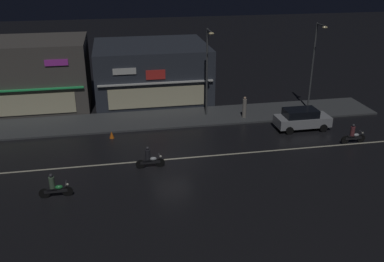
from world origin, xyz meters
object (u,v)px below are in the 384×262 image
at_px(streetlamp_west, 208,66).
at_px(pedestrian_on_sidewalk, 244,108).
at_px(motorcycle_following, 353,135).
at_px(streetlamp_mid, 314,60).
at_px(parked_car_near_kerb, 302,119).
at_px(traffic_cone, 112,135).
at_px(motorcycle_lead, 149,159).
at_px(motorcycle_opposite_lane, 54,187).

bearing_deg(streetlamp_west, pedestrian_on_sidewalk, -17.85).
xyz_separation_m(pedestrian_on_sidewalk, motorcycle_following, (6.43, -6.26, -0.36)).
xyz_separation_m(streetlamp_mid, parked_car_near_kerb, (-2.49, -3.92, -3.70)).
relative_size(parked_car_near_kerb, traffic_cone, 7.82).
height_order(streetlamp_west, pedestrian_on_sidewalk, streetlamp_west).
xyz_separation_m(streetlamp_west, streetlamp_mid, (9.35, -0.04, 0.10)).
bearing_deg(streetlamp_mid, pedestrian_on_sidewalk, -171.57).
distance_m(parked_car_near_kerb, motorcycle_lead, 13.32).
bearing_deg(streetlamp_mid, motorcycle_lead, -150.95).
relative_size(streetlamp_mid, motorcycle_opposite_lane, 3.98).
distance_m(pedestrian_on_sidewalk, motorcycle_lead, 11.46).
distance_m(streetlamp_mid, motorcycle_lead, 17.66).
bearing_deg(streetlamp_west, streetlamp_mid, -0.23).
xyz_separation_m(pedestrian_on_sidewalk, motorcycle_opposite_lane, (-14.40, -10.04, -0.36)).
relative_size(motorcycle_opposite_lane, traffic_cone, 3.45).
bearing_deg(streetlamp_mid, streetlamp_west, 179.77).
bearing_deg(streetlamp_west, parked_car_near_kerb, -29.98).
distance_m(streetlamp_west, pedestrian_on_sidewalk, 4.71).
bearing_deg(pedestrian_on_sidewalk, motorcycle_following, -143.77).
bearing_deg(streetlamp_mid, motorcycle_following, -89.19).
bearing_deg(traffic_cone, streetlamp_west, 20.62).
distance_m(pedestrian_on_sidewalk, motorcycle_opposite_lane, 17.56).
height_order(streetlamp_west, motorcycle_opposite_lane, streetlamp_west).
distance_m(streetlamp_mid, parked_car_near_kerb, 5.94).
distance_m(motorcycle_opposite_lane, traffic_cone, 8.63).
bearing_deg(pedestrian_on_sidewalk, streetlamp_west, 62.63).
bearing_deg(pedestrian_on_sidewalk, streetlamp_mid, -91.09).
bearing_deg(pedestrian_on_sidewalk, motorcycle_lead, 120.87).
bearing_deg(streetlamp_west, traffic_cone, -159.38).
bearing_deg(parked_car_near_kerb, motorcycle_lead, 19.46).
bearing_deg(motorcycle_following, streetlamp_mid, 88.59).
bearing_deg(motorcycle_opposite_lane, streetlamp_mid, -156.28).
xyz_separation_m(motorcycle_opposite_lane, traffic_cone, (3.29, 7.97, -0.36)).
distance_m(streetlamp_west, streetlamp_mid, 9.35).
distance_m(streetlamp_west, traffic_cone, 9.61).
distance_m(pedestrian_on_sidewalk, traffic_cone, 11.33).
distance_m(motorcycle_following, traffic_cone, 18.04).
bearing_deg(streetlamp_mid, parked_car_near_kerb, -122.44).
distance_m(motorcycle_lead, motorcycle_opposite_lane, 6.26).
distance_m(streetlamp_west, motorcycle_following, 12.51).
height_order(parked_car_near_kerb, motorcycle_following, parked_car_near_kerb).
relative_size(motorcycle_lead, motorcycle_opposite_lane, 1.00).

